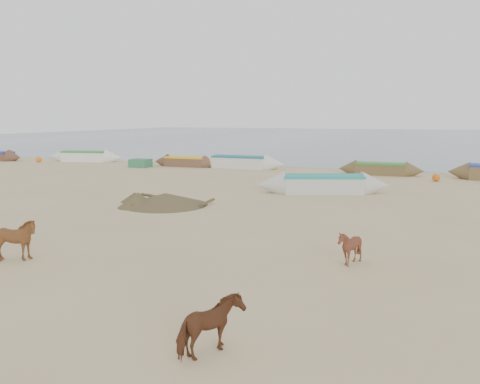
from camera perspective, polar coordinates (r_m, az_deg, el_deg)
name	(u,v)px	position (r m, az deg, el deg)	size (l,w,h in m)	color
ground	(193,246)	(13.78, -5.76, -6.59)	(140.00, 140.00, 0.00)	tan
sea	(380,137)	(94.18, 16.65, 6.49)	(160.00, 160.00, 0.00)	slate
cow_adult	(11,240)	(13.56, -26.09, -5.33)	(0.60, 1.32, 1.12)	#955E30
calf_front	(350,247)	(12.25, 13.23, -6.58)	(0.74, 0.83, 0.92)	#572B1B
calf_right	(212,327)	(7.62, -3.40, -16.15)	(0.94, 0.80, 0.95)	brown
near_canoe	(323,184)	(23.45, 10.08, 0.97)	(6.54, 1.38, 0.90)	beige
debris_pile	(165,199)	(20.23, -9.08, -0.85)	(3.63, 3.63, 0.52)	brown
waterline_canoes	(311,165)	(32.79, 8.61, 3.24)	(62.14, 4.02, 0.93)	brown
beach_clutter	(396,171)	(31.91, 18.53, 2.49)	(47.71, 4.78, 0.64)	#316E4A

